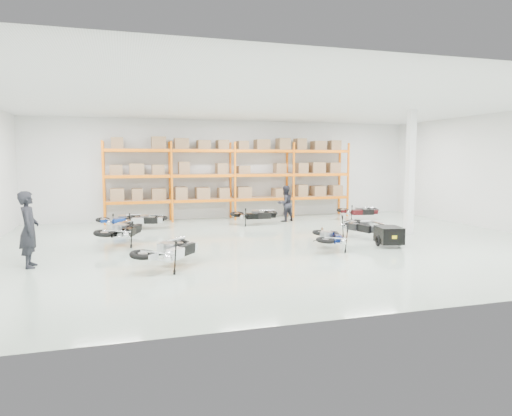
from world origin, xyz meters
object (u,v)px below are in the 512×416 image
object	(u,v)px
moto_touring_right	(363,223)
moto_back_b	(143,217)
moto_silver_left	(169,246)
trailer	(389,235)
moto_black_far_left	(122,226)
moto_back_c	(255,212)
moto_blue_centre	(329,234)
person_left	(29,229)
person_back	(285,204)
moto_back_a	(122,217)
moto_back_d	(359,209)

from	to	relation	value
moto_touring_right	moto_back_b	bearing A→B (deg)	136.87
moto_silver_left	trailer	size ratio (longest dim) A/B	1.23
moto_silver_left	moto_back_b	bearing A→B (deg)	-47.09
moto_black_far_left	trailer	bearing A→B (deg)	-175.03
trailer	moto_back_c	size ratio (longest dim) A/B	0.87
moto_blue_centre	moto_touring_right	bearing A→B (deg)	-123.66
trailer	moto_silver_left	bearing A→B (deg)	-161.29
moto_black_far_left	person_left	world-z (taller)	person_left
trailer	moto_back_b	world-z (taller)	moto_back_b
moto_back_c	person_back	distance (m)	1.68
moto_blue_centre	moto_silver_left	xyz separation A→B (m)	(-4.88, -1.00, 0.08)
person_back	moto_back_a	bearing A→B (deg)	-13.59
moto_back_b	person_left	world-z (taller)	person_left
moto_back_a	person_back	world-z (taller)	person_back
moto_black_far_left	moto_back_d	distance (m)	10.74
moto_black_far_left	moto_back_a	world-z (taller)	moto_black_far_left
moto_black_far_left	moto_back_a	bearing A→B (deg)	-65.81
moto_black_far_left	moto_back_b	bearing A→B (deg)	-80.31
moto_back_c	person_back	size ratio (longest dim) A/B	1.11
person_left	moto_back_b	bearing A→B (deg)	-31.57
trailer	person_back	world-z (taller)	person_back
moto_black_far_left	person_back	distance (m)	7.79
moto_blue_centre	moto_back_b	size ratio (longest dim) A/B	1.01
moto_silver_left	moto_back_d	xyz separation A→B (m)	(9.12, 6.85, -0.06)
moto_black_far_left	moto_back_c	bearing A→B (deg)	-126.27
moto_silver_left	moto_back_c	bearing A→B (deg)	-81.98
moto_blue_centre	person_back	size ratio (longest dim) A/B	1.02
moto_touring_right	trailer	size ratio (longest dim) A/B	1.17
moto_blue_centre	moto_back_a	distance (m)	8.45
moto_back_c	moto_blue_centre	bearing A→B (deg)	-168.13
moto_blue_centre	moto_back_d	bearing A→B (deg)	-107.07
moto_silver_left	moto_back_a	bearing A→B (deg)	-40.57
moto_touring_right	person_left	distance (m)	10.38
moto_silver_left	person_left	xyz separation A→B (m)	(-3.38, 1.07, 0.40)
moto_back_a	moto_blue_centre	bearing A→B (deg)	-149.75
moto_blue_centre	moto_silver_left	bearing A→B (deg)	30.46
moto_blue_centre	person_back	bearing A→B (deg)	-78.98
moto_blue_centre	moto_touring_right	world-z (taller)	moto_touring_right
moto_black_far_left	moto_back_c	world-z (taller)	moto_black_far_left
moto_black_far_left	moto_back_b	distance (m)	3.21
moto_back_c	person_left	distance (m)	9.47
moto_touring_right	moto_black_far_left	bearing A→B (deg)	159.25
moto_silver_left	person_back	bearing A→B (deg)	-88.20
moto_blue_centre	moto_back_c	size ratio (longest dim) A/B	0.92
moto_blue_centre	person_left	size ratio (longest dim) A/B	0.83
moto_back_b	person_left	size ratio (longest dim) A/B	0.82
moto_silver_left	moto_back_a	xyz separation A→B (m)	(-1.16, 6.92, -0.08)
person_back	moto_blue_centre	bearing A→B (deg)	65.24
moto_back_c	person_left	xyz separation A→B (m)	(-7.58, -5.67, 0.43)
moto_back_c	trailer	bearing A→B (deg)	-149.98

